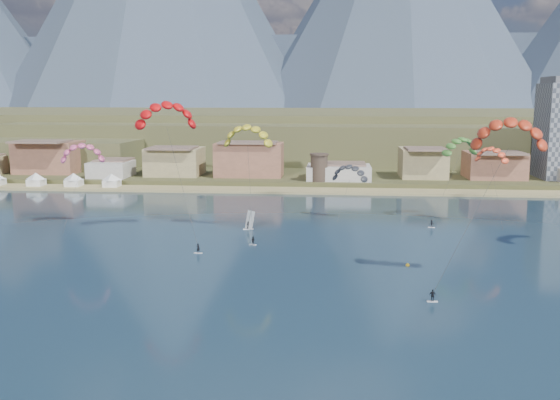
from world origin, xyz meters
name	(u,v)px	position (x,y,z in m)	size (l,w,h in m)	color
ground	(258,320)	(0.00, 0.00, 0.00)	(2400.00, 2400.00, 0.00)	black
beach	(301,191)	(0.00, 106.00, 0.25)	(2200.00, 12.00, 0.90)	tan
land	(324,123)	(0.00, 560.00, 0.00)	(2200.00, 900.00, 4.00)	brown
foothills	(360,135)	(22.39, 232.47, 9.08)	(940.00, 210.00, 18.00)	brown
mountain_ridge	(318,8)	(-14.60, 823.65, 150.31)	(2060.00, 480.00, 400.00)	#2C384A
town	(182,158)	(-40.00, 122.00, 8.00)	(400.00, 24.00, 12.00)	beige
watchtower	(319,167)	(5.00, 114.00, 6.37)	(5.82, 5.82, 8.60)	#47382D
beach_tents	(54,176)	(-76.25, 106.00, 3.71)	(43.40, 6.40, 5.00)	white
kitesurfer_red	(166,111)	(-23.69, 45.49, 25.18)	(16.43, 19.00, 29.98)	silver
kitesurfer_yellow	(248,133)	(-8.18, 50.07, 20.71)	(10.99, 14.10, 24.05)	silver
kitesurfer_orange	(509,129)	(34.43, 17.33, 23.35)	(17.91, 12.17, 27.41)	silver
kitesurfer_green	(460,144)	(37.64, 66.72, 17.35)	(12.78, 13.39, 20.78)	silver
distant_kite_pink	(82,150)	(-43.98, 52.06, 16.78)	(10.18, 7.28, 19.81)	#262626
distant_kite_dark	(350,170)	(13.04, 66.27, 11.29)	(9.40, 7.29, 14.65)	#262626
distant_kite_orange	(492,152)	(43.65, 62.89, 15.97)	(7.84, 7.83, 18.66)	#262626
windsurfer	(249,224)	(-8.43, 52.64, 1.26)	(2.31, 2.53, 3.98)	silver
buoy	(408,265)	(21.92, 26.87, 0.11)	(0.67, 0.67, 0.67)	yellow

